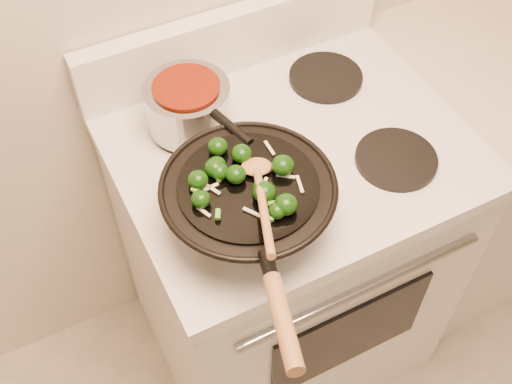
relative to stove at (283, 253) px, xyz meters
name	(u,v)px	position (x,y,z in m)	size (l,w,h in m)	color
stove	(283,253)	(0.00, 0.00, 0.00)	(0.78, 0.67, 1.08)	white
counter_unit	(488,159)	(0.75, 0.03, -0.01)	(0.74, 0.62, 0.91)	white
wok	(249,201)	(-0.18, -0.16, 0.52)	(0.34, 0.56, 0.16)	black
stirfry	(242,177)	(-0.19, -0.14, 0.58)	(0.21, 0.23, 0.04)	#0E3508
wooden_spoon	(260,190)	(-0.18, -0.20, 0.60)	(0.13, 0.27, 0.08)	#A76F42
saucepan	(189,105)	(-0.18, 0.15, 0.52)	(0.19, 0.30, 0.11)	#96989E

